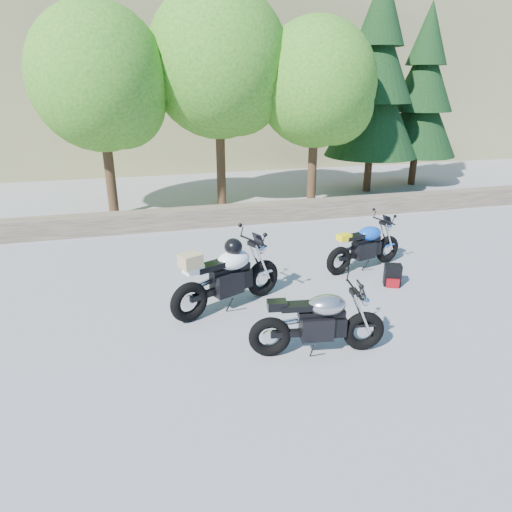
# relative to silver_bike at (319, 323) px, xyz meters

# --- Properties ---
(ground) EXTENTS (90.00, 90.00, 0.00)m
(ground) POSITION_rel_silver_bike_xyz_m (-0.57, 1.14, -0.49)
(ground) COLOR gray
(ground) RESTS_ON ground
(stone_wall) EXTENTS (22.00, 0.55, 0.50)m
(stone_wall) POSITION_rel_silver_bike_xyz_m (-0.57, 6.64, -0.24)
(stone_wall) COLOR #4A4131
(stone_wall) RESTS_ON ground
(hillside) EXTENTS (80.00, 30.00, 15.00)m
(hillside) POSITION_rel_silver_bike_xyz_m (2.43, 29.14, 7.01)
(hillside) COLOR olive
(hillside) RESTS_ON ground
(tree_decid_left) EXTENTS (3.67, 3.67, 5.62)m
(tree_decid_left) POSITION_rel_silver_bike_xyz_m (-2.96, 8.27, 3.14)
(tree_decid_left) COLOR #382314
(tree_decid_left) RESTS_ON ground
(tree_decid_mid) EXTENTS (4.08, 4.08, 6.24)m
(tree_decid_mid) POSITION_rel_silver_bike_xyz_m (0.34, 8.67, 3.55)
(tree_decid_mid) COLOR #382314
(tree_decid_mid) RESTS_ON ground
(tree_decid_right) EXTENTS (3.54, 3.54, 5.41)m
(tree_decid_right) POSITION_rel_silver_bike_xyz_m (3.14, 8.07, 3.01)
(tree_decid_right) COLOR #382314
(tree_decid_right) RESTS_ON ground
(conifer_near) EXTENTS (3.17, 3.17, 7.06)m
(conifer_near) POSITION_rel_silver_bike_xyz_m (5.63, 9.34, 3.19)
(conifer_near) COLOR #382314
(conifer_near) RESTS_ON ground
(conifer_far) EXTENTS (2.82, 2.82, 6.27)m
(conifer_far) POSITION_rel_silver_bike_xyz_m (7.83, 9.94, 2.78)
(conifer_far) COLOR #382314
(conifer_far) RESTS_ON ground
(silver_bike) EXTENTS (2.00, 0.63, 1.00)m
(silver_bike) POSITION_rel_silver_bike_xyz_m (0.00, 0.00, 0.00)
(silver_bike) COLOR black
(silver_bike) RESTS_ON ground
(white_bike) EXTENTS (2.12, 1.10, 1.24)m
(white_bike) POSITION_rel_silver_bike_xyz_m (-0.99, 1.72, 0.12)
(white_bike) COLOR black
(white_bike) RESTS_ON ground
(blue_bike) EXTENTS (1.92, 0.77, 0.98)m
(blue_bike) POSITION_rel_silver_bike_xyz_m (2.15, 2.76, -0.01)
(blue_bike) COLOR black
(blue_bike) RESTS_ON ground
(backpack) EXTENTS (0.38, 0.36, 0.43)m
(backpack) POSITION_rel_silver_bike_xyz_m (2.27, 1.82, -0.28)
(backpack) COLOR black
(backpack) RESTS_ON ground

